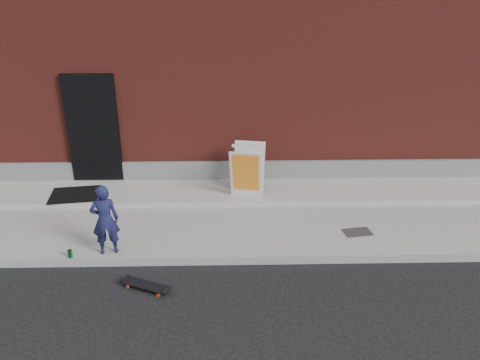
{
  "coord_description": "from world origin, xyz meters",
  "views": [
    {
      "loc": [
        0.22,
        -6.37,
        4.23
      ],
      "look_at": [
        0.38,
        0.8,
        1.15
      ],
      "focal_mm": 35.0,
      "sensor_mm": 36.0,
      "label": 1
    }
  ],
  "objects_px": {
    "skateboard": "(146,285)",
    "soda_can": "(70,254)",
    "pizza_sign": "(247,170)",
    "child": "(105,220)"
  },
  "relations": [
    {
      "from": "skateboard",
      "to": "pizza_sign",
      "type": "xyz_separation_m",
      "value": [
        1.61,
        2.78,
        0.7
      ]
    },
    {
      "from": "child",
      "to": "soda_can",
      "type": "height_order",
      "value": "child"
    },
    {
      "from": "child",
      "to": "skateboard",
      "type": "bearing_deg",
      "value": 118.82
    },
    {
      "from": "skateboard",
      "to": "soda_can",
      "type": "distance_m",
      "value": 1.46
    },
    {
      "from": "soda_can",
      "to": "skateboard",
      "type": "bearing_deg",
      "value": -26.98
    },
    {
      "from": "child",
      "to": "pizza_sign",
      "type": "distance_m",
      "value": 3.05
    },
    {
      "from": "pizza_sign",
      "to": "soda_can",
      "type": "bearing_deg",
      "value": -143.82
    },
    {
      "from": "skateboard",
      "to": "soda_can",
      "type": "relative_size",
      "value": 5.72
    },
    {
      "from": "child",
      "to": "soda_can",
      "type": "bearing_deg",
      "value": 1.83
    },
    {
      "from": "child",
      "to": "pizza_sign",
      "type": "relative_size",
      "value": 1.15
    }
  ]
}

